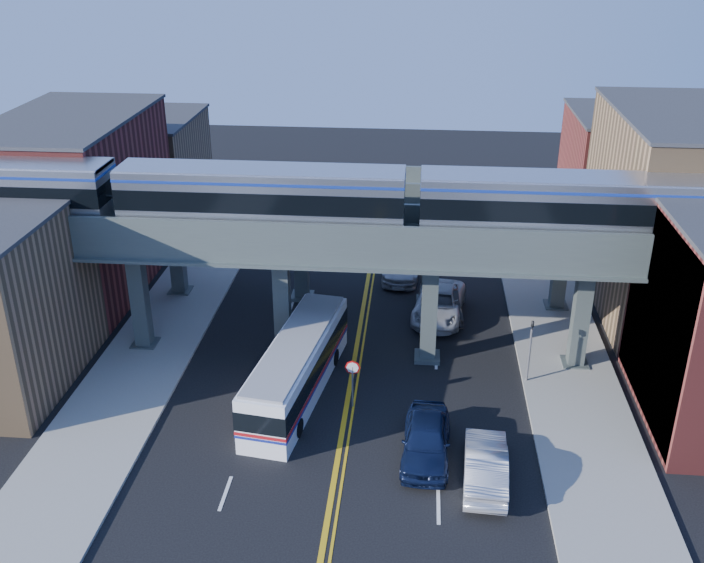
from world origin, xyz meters
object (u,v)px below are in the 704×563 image
at_px(transit_train, 262,196).
at_px(traffic_signal, 530,344).
at_px(car_lane_c, 439,303).
at_px(car_parked_curb, 486,464).
at_px(stop_sign, 353,376).
at_px(transit_bus, 297,368).
at_px(car_lane_d, 403,264).
at_px(car_lane_b, 444,303).
at_px(car_lane_a, 426,440).

bearing_deg(transit_train, traffic_signal, -8.11).
bearing_deg(car_lane_c, car_parked_curb, -76.08).
xyz_separation_m(stop_sign, car_lane_c, (4.38, 10.21, -0.90)).
bearing_deg(car_parked_curb, transit_bus, -30.76).
xyz_separation_m(transit_train, car_lane_d, (7.17, 11.09, -8.36)).
bearing_deg(car_lane_b, car_lane_a, -101.73).
bearing_deg(stop_sign, car_lane_d, 82.79).
bearing_deg(transit_train, car_parked_curb, -41.88).
bearing_deg(car_lane_b, transit_bus, -136.47).
height_order(stop_sign, car_lane_c, stop_sign).
distance_m(car_lane_a, car_parked_curb, 2.95).
bearing_deg(transit_train, stop_sign, -44.25).
distance_m(transit_bus, car_lane_d, 15.90).
height_order(car_lane_b, car_lane_d, car_lane_d).
height_order(transit_train, car_lane_d, transit_train).
distance_m(stop_sign, car_lane_a, 5.25).
bearing_deg(car_lane_d, stop_sign, -91.89).
xyz_separation_m(stop_sign, traffic_signal, (8.90, 3.00, 0.54)).
bearing_deg(car_lane_c, traffic_signal, -50.75).
height_order(traffic_signal, car_lane_d, traffic_signal).
relative_size(traffic_signal, transit_bus, 0.36).
bearing_deg(car_lane_a, stop_sign, 137.18).
distance_m(car_lane_a, car_lane_b, 14.11).
distance_m(transit_bus, car_lane_c, 11.78).
xyz_separation_m(stop_sign, car_lane_d, (2.04, 16.09, -0.92)).
distance_m(car_lane_b, car_parked_curb, 15.63).
height_order(transit_bus, car_lane_d, transit_bus).
height_order(car_lane_c, car_parked_curb, car_lane_c).
xyz_separation_m(transit_bus, car_lane_c, (7.29, 9.22, -0.62)).
xyz_separation_m(car_lane_a, car_parked_curb, (2.55, -1.48, -0.05)).
height_order(transit_train, transit_bus, transit_train).
bearing_deg(car_parked_curb, transit_train, -38.62).
distance_m(car_lane_c, car_parked_curb, 15.48).
relative_size(traffic_signal, car_lane_b, 0.86).
bearing_deg(transit_bus, car_lane_a, -116.89).
relative_size(stop_sign, car_parked_curb, 0.51).
bearing_deg(stop_sign, transit_bus, 161.22).
bearing_deg(stop_sign, car_lane_a, -45.26).
bearing_deg(transit_bus, car_lane_c, -29.78).
bearing_deg(car_parked_curb, car_lane_c, -79.98).
xyz_separation_m(stop_sign, transit_bus, (-2.92, 0.99, -0.28)).
relative_size(transit_train, car_lane_d, 7.90).
bearing_deg(traffic_signal, transit_bus, -170.35).
distance_m(traffic_signal, transit_bus, 12.01).
relative_size(transit_train, car_lane_c, 7.39).
relative_size(transit_train, transit_bus, 3.99).
bearing_deg(car_lane_a, traffic_signal, 54.27).
height_order(transit_train, car_lane_b, transit_train).
relative_size(car_lane_a, car_parked_curb, 1.03).
xyz_separation_m(transit_train, stop_sign, (5.13, -5.00, -7.44)).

